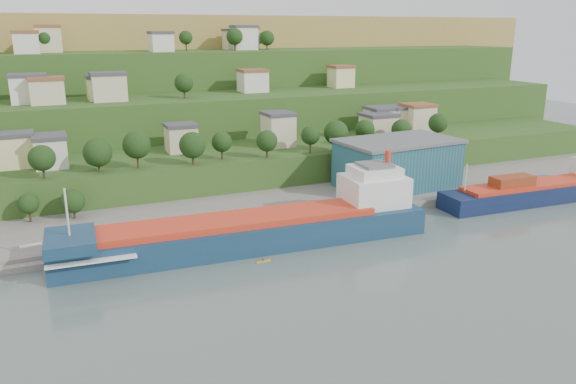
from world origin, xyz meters
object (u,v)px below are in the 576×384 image
cargo_ship_far (544,191)px  cargo_ship_near (260,231)px  kayak_orange (238,257)px  warehouse (397,163)px

cargo_ship_far → cargo_ship_near: bearing=-177.3°
cargo_ship_near → kayak_orange: bearing=-140.4°
cargo_ship_near → kayak_orange: (-6.50, -4.84, -2.86)m
kayak_orange → warehouse: bearing=14.3°
cargo_ship_near → cargo_ship_far: bearing=3.1°
cargo_ship_far → warehouse: bearing=149.6°
cargo_ship_near → kayak_orange: 8.59m
cargo_ship_near → warehouse: cargo_ship_near is taller
warehouse → kayak_orange: 59.76m
warehouse → cargo_ship_far: bearing=-37.4°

